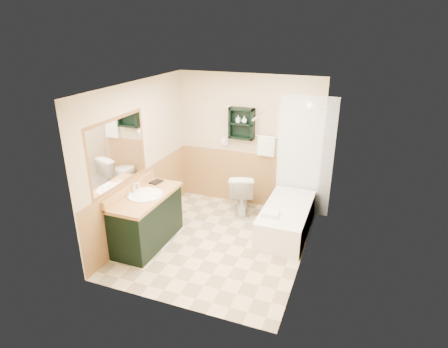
# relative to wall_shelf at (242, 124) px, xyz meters

# --- Properties ---
(floor) EXTENTS (3.00, 3.00, 0.00)m
(floor) POSITION_rel_wall_shelf_xyz_m (0.10, -1.41, -1.55)
(floor) COLOR beige
(floor) RESTS_ON ground
(back_wall) EXTENTS (2.60, 0.04, 2.40)m
(back_wall) POSITION_rel_wall_shelf_xyz_m (0.10, 0.11, -0.35)
(back_wall) COLOR beige
(back_wall) RESTS_ON ground
(left_wall) EXTENTS (0.04, 3.00, 2.40)m
(left_wall) POSITION_rel_wall_shelf_xyz_m (-1.22, -1.41, -0.35)
(left_wall) COLOR beige
(left_wall) RESTS_ON ground
(right_wall) EXTENTS (0.04, 3.00, 2.40)m
(right_wall) POSITION_rel_wall_shelf_xyz_m (1.42, -1.41, -0.35)
(right_wall) COLOR beige
(right_wall) RESTS_ON ground
(ceiling) EXTENTS (2.60, 3.00, 0.04)m
(ceiling) POSITION_rel_wall_shelf_xyz_m (0.10, -1.41, 0.87)
(ceiling) COLOR white
(ceiling) RESTS_ON back_wall
(wainscot_left) EXTENTS (2.98, 2.98, 1.00)m
(wainscot_left) POSITION_rel_wall_shelf_xyz_m (-1.19, -1.41, -1.05)
(wainscot_left) COLOR tan
(wainscot_left) RESTS_ON left_wall
(wainscot_back) EXTENTS (2.58, 2.58, 1.00)m
(wainscot_back) POSITION_rel_wall_shelf_xyz_m (0.10, 0.08, -1.05)
(wainscot_back) COLOR tan
(wainscot_back) RESTS_ON back_wall
(mirror_frame) EXTENTS (1.30, 1.30, 1.00)m
(mirror_frame) POSITION_rel_wall_shelf_xyz_m (-1.17, -1.96, -0.05)
(mirror_frame) COLOR brown
(mirror_frame) RESTS_ON left_wall
(mirror_glass) EXTENTS (1.20, 1.20, 0.90)m
(mirror_glass) POSITION_rel_wall_shelf_xyz_m (-1.17, -1.96, -0.05)
(mirror_glass) COLOR white
(mirror_glass) RESTS_ON left_wall
(tile_right) EXTENTS (1.50, 1.50, 2.10)m
(tile_right) POSITION_rel_wall_shelf_xyz_m (1.38, -0.66, -0.50)
(tile_right) COLOR white
(tile_right) RESTS_ON right_wall
(tile_back) EXTENTS (0.95, 0.95, 2.10)m
(tile_back) POSITION_rel_wall_shelf_xyz_m (1.13, 0.07, -0.50)
(tile_back) COLOR white
(tile_back) RESTS_ON back_wall
(tile_accent) EXTENTS (1.50, 1.50, 0.10)m
(tile_accent) POSITION_rel_wall_shelf_xyz_m (1.37, -0.66, 0.35)
(tile_accent) COLOR #154C2E
(tile_accent) RESTS_ON right_wall
(wall_shelf) EXTENTS (0.45, 0.15, 0.55)m
(wall_shelf) POSITION_rel_wall_shelf_xyz_m (0.00, 0.00, 0.00)
(wall_shelf) COLOR black
(wall_shelf) RESTS_ON back_wall
(hair_dryer) EXTENTS (0.10, 0.24, 0.18)m
(hair_dryer) POSITION_rel_wall_shelf_xyz_m (-0.30, 0.02, -0.35)
(hair_dryer) COLOR white
(hair_dryer) RESTS_ON back_wall
(towel_bar) EXTENTS (0.40, 0.06, 0.40)m
(towel_bar) POSITION_rel_wall_shelf_xyz_m (0.45, 0.04, -0.20)
(towel_bar) COLOR white
(towel_bar) RESTS_ON back_wall
(curtain_rod) EXTENTS (0.03, 1.60, 0.03)m
(curtain_rod) POSITION_rel_wall_shelf_xyz_m (0.63, -0.66, 0.45)
(curtain_rod) COLOR silver
(curtain_rod) RESTS_ON back_wall
(shower_curtain) EXTENTS (1.05, 1.05, 1.70)m
(shower_curtain) POSITION_rel_wall_shelf_xyz_m (0.63, -0.48, -0.40)
(shower_curtain) COLOR beige
(shower_curtain) RESTS_ON curtain_rod
(vanity) EXTENTS (0.59, 1.28, 0.81)m
(vanity) POSITION_rel_wall_shelf_xyz_m (-0.89, -1.79, -1.14)
(vanity) COLOR black
(vanity) RESTS_ON ground
(bathtub) EXTENTS (0.70, 1.50, 0.47)m
(bathtub) POSITION_rel_wall_shelf_xyz_m (1.03, -0.72, -1.32)
(bathtub) COLOR white
(bathtub) RESTS_ON ground
(toilet) EXTENTS (0.64, 0.87, 0.76)m
(toilet) POSITION_rel_wall_shelf_xyz_m (0.12, -0.32, -1.17)
(toilet) COLOR white
(toilet) RESTS_ON ground
(counter_towel) EXTENTS (0.25, 0.19, 0.04)m
(counter_towel) POSITION_rel_wall_shelf_xyz_m (-0.79, -1.73, -0.72)
(counter_towel) COLOR white
(counter_towel) RESTS_ON vanity
(vanity_book) EXTENTS (0.15, 0.05, 0.20)m
(vanity_book) POSITION_rel_wall_shelf_xyz_m (-1.06, -1.30, -0.64)
(vanity_book) COLOR black
(vanity_book) RESTS_ON vanity
(tub_towel) EXTENTS (0.25, 0.21, 0.07)m
(tub_towel) POSITION_rel_wall_shelf_xyz_m (0.86, -1.13, -1.05)
(tub_towel) COLOR white
(tub_towel) RESTS_ON bathtub
(soap_bottle_a) EXTENTS (0.08, 0.14, 0.06)m
(soap_bottle_a) POSITION_rel_wall_shelf_xyz_m (-0.06, -0.01, 0.04)
(soap_bottle_a) COLOR white
(soap_bottle_a) RESTS_ON wall_shelf
(soap_bottle_b) EXTENTS (0.11, 0.13, 0.10)m
(soap_bottle_b) POSITION_rel_wall_shelf_xyz_m (0.05, -0.01, 0.06)
(soap_bottle_b) COLOR white
(soap_bottle_b) RESTS_ON wall_shelf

